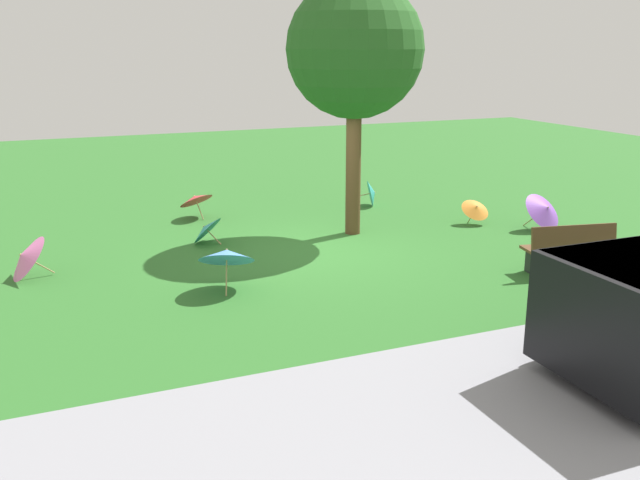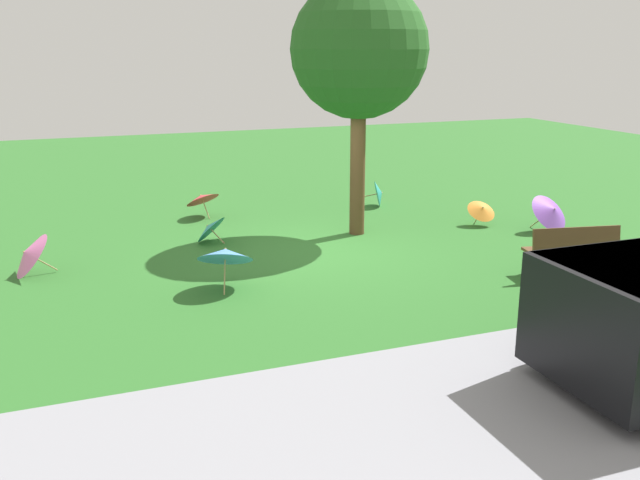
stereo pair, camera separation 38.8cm
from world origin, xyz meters
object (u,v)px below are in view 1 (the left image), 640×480
parasol_pink_0 (25,257)px  parasol_teal_1 (372,193)px  parasol_orange_1 (476,208)px  park_bench (569,248)px  shade_tree (355,51)px  parasol_blue_0 (227,255)px  parasol_teal_0 (206,229)px  parasol_purple_0 (545,209)px  parasol_red_0 (195,199)px

parasol_pink_0 → parasol_teal_1: (-8.10, -2.81, -0.07)m
parasol_orange_1 → parasol_teal_1: bearing=-64.2°
park_bench → shade_tree: 5.66m
parasol_blue_0 → parasol_orange_1: size_ratio=1.84×
parasol_teal_0 → parasol_blue_0: bearing=82.8°
parasol_purple_0 → parasol_pink_0: bearing=-4.4°
parasol_red_0 → shade_tree: bearing=136.5°
park_bench → parasol_teal_0: (5.43, -4.35, -0.15)m
parasol_orange_1 → parasol_red_0: bearing=-28.3°
shade_tree → parasol_blue_0: (3.46, 2.49, -3.19)m
park_bench → parasol_teal_1: bearing=-83.2°
parasol_teal_0 → parasol_purple_0: (-7.04, 1.80, 0.15)m
parasol_teal_0 → parasol_pink_0: 3.55m
parasol_teal_0 → parasol_red_0: parasol_red_0 is taller
parasol_red_0 → parasol_teal_1: bearing=174.4°
parasol_orange_1 → parasol_pink_0: bearing=1.2°
parasol_teal_1 → parasol_pink_0: bearing=19.1°
shade_tree → parasol_purple_0: size_ratio=4.85×
parasol_purple_0 → parasol_orange_1: bearing=-42.7°
parasol_pink_0 → parasol_purple_0: (-10.45, 0.80, 0.06)m
park_bench → parasol_pink_0: park_bench is taller
shade_tree → parasol_red_0: bearing=-43.5°
parasol_purple_0 → parasol_blue_0: size_ratio=0.92×
shade_tree → parasol_pink_0: size_ratio=5.33×
parasol_orange_1 → shade_tree: bearing=-8.0°
parasol_teal_0 → parasol_red_0: bearing=-98.2°
parasol_teal_1 → shade_tree: bearing=54.1°
parasol_pink_0 → shade_tree: bearing=-174.7°
parasol_purple_0 → park_bench: bearing=57.8°
park_bench → parasol_orange_1: size_ratio=2.62×
park_bench → parasol_pink_0: (8.84, -3.35, -0.07)m
parasol_purple_0 → parasol_teal_1: bearing=-57.0°
parasol_teal_0 → parasol_blue_0: 2.93m
parasol_teal_0 → shade_tree: bearing=172.6°
shade_tree → parasol_orange_1: 4.47m
park_bench → parasol_pink_0: 9.45m
shade_tree → park_bench: bearing=120.5°
shade_tree → parasol_purple_0: (-3.94, 1.40, -3.32)m
parasol_red_0 → parasol_pink_0: bearing=40.9°
parasol_teal_0 → parasol_red_0: (-0.32, -2.24, 0.15)m
parasol_blue_0 → parasol_pink_0: bearing=-31.9°
parasol_purple_0 → parasol_red_0: (6.71, -4.04, 0.00)m
shade_tree → parasol_blue_0: 5.32m
parasol_teal_1 → parasol_blue_0: 6.91m
shade_tree → parasol_pink_0: bearing=5.3°
parasol_teal_1 → parasol_orange_1: (-1.26, 2.61, 0.05)m
parasol_red_0 → parasol_orange_1: parasol_red_0 is taller
parasol_teal_1 → parasol_blue_0: parasol_blue_0 is taller
shade_tree → parasol_red_0: 5.07m
shade_tree → parasol_orange_1: shade_tree is taller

